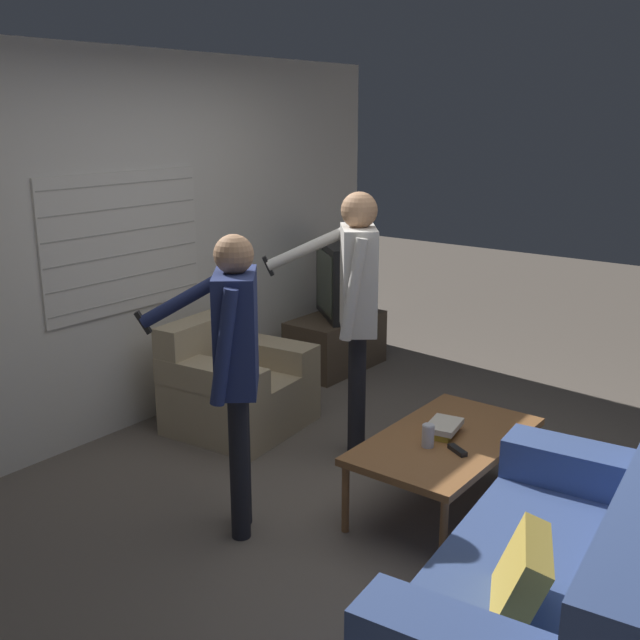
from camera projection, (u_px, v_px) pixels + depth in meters
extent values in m
plane|color=#665B51|center=(381.00, 503.00, 4.24)|extent=(16.00, 16.00, 0.00)
cube|color=silver|center=(135.00, 244.00, 5.09)|extent=(5.20, 0.06, 2.55)
cube|color=silver|center=(124.00, 243.00, 4.97)|extent=(1.27, 0.02, 0.93)
cube|color=#A4A099|center=(129.00, 299.00, 5.07)|extent=(1.25, 0.00, 0.01)
cube|color=#A4A099|center=(128.00, 277.00, 5.03)|extent=(1.25, 0.00, 0.01)
cube|color=#A4A099|center=(126.00, 254.00, 4.99)|extent=(1.25, 0.00, 0.01)
cube|color=#A4A099|center=(125.00, 231.00, 4.94)|extent=(1.25, 0.00, 0.01)
cube|color=#A4A099|center=(123.00, 208.00, 4.90)|extent=(1.25, 0.00, 0.01)
cube|color=#A4A099|center=(121.00, 184.00, 4.86)|extent=(1.25, 0.00, 0.01)
cube|color=#384C7F|center=(546.00, 616.00, 2.95)|extent=(1.81, 1.02, 0.43)
cube|color=#384C7F|center=(596.00, 471.00, 3.48)|extent=(0.32, 0.87, 0.19)
cube|color=#B29338|center=(517.00, 583.00, 2.64)|extent=(0.42, 0.34, 0.37)
cube|color=tan|center=(241.00, 401.00, 5.23)|extent=(0.93, 0.88, 0.38)
cube|color=tan|center=(206.00, 342.00, 5.28)|extent=(0.87, 0.29, 0.38)
cube|color=tan|center=(265.00, 352.00, 5.41)|extent=(0.32, 0.82, 0.17)
cube|color=tan|center=(211.00, 376.00, 4.91)|extent=(0.32, 0.82, 0.17)
cube|color=brown|center=(446.00, 441.00, 4.10)|extent=(1.16, 0.66, 0.04)
cylinder|color=brown|center=(345.00, 498.00, 3.91)|extent=(0.04, 0.04, 0.38)
cylinder|color=brown|center=(445.00, 431.00, 4.74)|extent=(0.04, 0.04, 0.38)
cylinder|color=brown|center=(443.00, 535.00, 3.57)|extent=(0.04, 0.04, 0.38)
cylinder|color=brown|center=(533.00, 455.00, 4.40)|extent=(0.04, 0.04, 0.38)
cube|color=#4C3D2D|center=(336.00, 343.00, 6.42)|extent=(0.88, 0.48, 0.46)
cube|color=black|center=(336.00, 281.00, 6.28)|extent=(0.57, 0.62, 0.62)
cube|color=#3D4738|center=(324.00, 282.00, 6.26)|extent=(0.36, 0.43, 0.51)
cylinder|color=black|center=(239.00, 467.00, 3.80)|extent=(0.10, 0.10, 0.80)
cylinder|color=black|center=(241.00, 455.00, 3.94)|extent=(0.10, 0.10, 0.80)
cube|color=navy|center=(236.00, 332.00, 3.68)|extent=(0.43, 0.41, 0.60)
sphere|color=#A87A56|center=(234.00, 254.00, 3.58)|extent=(0.20, 0.20, 0.20)
cylinder|color=navy|center=(224.00, 347.00, 3.48)|extent=(0.15, 0.16, 0.57)
cylinder|color=navy|center=(190.00, 296.00, 3.85)|extent=(0.39, 0.45, 0.34)
cube|color=black|center=(143.00, 322.00, 3.88)|extent=(0.08, 0.09, 0.13)
cylinder|color=black|center=(358.00, 399.00, 4.64)|extent=(0.10, 0.10, 0.85)
cylinder|color=black|center=(356.00, 390.00, 4.78)|extent=(0.10, 0.10, 0.85)
cube|color=beige|center=(358.00, 279.00, 4.51)|extent=(0.44, 0.41, 0.64)
sphere|color=#A87A56|center=(359.00, 210.00, 4.40)|extent=(0.22, 0.22, 0.22)
cylinder|color=beige|center=(353.00, 290.00, 4.29)|extent=(0.16, 0.17, 0.61)
cylinder|color=beige|center=(312.00, 246.00, 4.67)|extent=(0.42, 0.49, 0.31)
cube|color=black|center=(268.00, 266.00, 4.70)|extent=(0.08, 0.08, 0.13)
cube|color=gold|center=(441.00, 431.00, 4.12)|extent=(0.22, 0.18, 0.04)
cube|color=beige|center=(444.00, 425.00, 4.12)|extent=(0.26, 0.20, 0.03)
cylinder|color=silver|center=(428.00, 436.00, 3.96)|extent=(0.07, 0.07, 0.12)
cylinder|color=silver|center=(428.00, 425.00, 3.95)|extent=(0.06, 0.06, 0.00)
cube|color=black|center=(457.00, 450.00, 3.91)|extent=(0.10, 0.13, 0.02)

